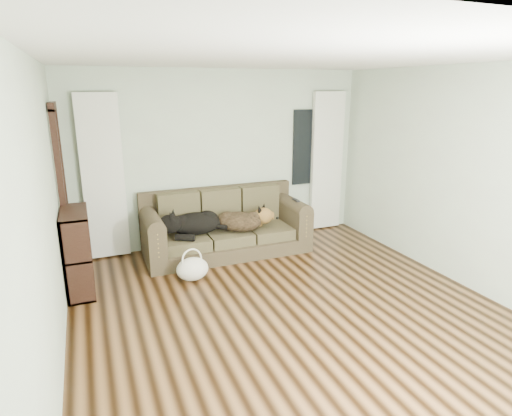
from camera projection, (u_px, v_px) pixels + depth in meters
name	position (u px, v px, depth m)	size (l,w,h in m)	color
floor	(294.00, 314.00, 4.57)	(5.00, 5.00, 0.00)	black
ceiling	(300.00, 57.00, 3.86)	(5.00, 5.00, 0.00)	white
wall_back	(221.00, 159.00, 6.44)	(4.50, 0.04, 2.60)	#B5CCAF
wall_left	(45.00, 222.00, 3.40)	(0.04, 5.00, 2.60)	#B5CCAF
wall_right	(468.00, 179.00, 5.02)	(0.04, 5.00, 2.60)	#B5CCAF
curtain_left	(103.00, 178.00, 5.80)	(0.55, 0.08, 2.25)	silver
curtain_right	(327.00, 162.00, 7.06)	(0.55, 0.08, 2.25)	silver
window_pane	(307.00, 147.00, 6.91)	(0.50, 0.03, 1.20)	black
door_casing	(63.00, 194.00, 5.32)	(0.07, 0.60, 2.10)	black
sofa	(226.00, 223.00, 6.17)	(2.35, 1.01, 0.96)	#2E2515
dog_black_lab	(193.00, 225.00, 5.97)	(0.72, 0.50, 0.30)	black
dog_shepherd	(242.00, 221.00, 6.13)	(0.67, 0.47, 0.30)	black
tv_remote	(296.00, 200.00, 6.31)	(0.05, 0.17, 0.02)	black
tote_bag	(192.00, 268.00, 5.34)	(0.40, 0.31, 0.29)	beige
bookshelf	(78.00, 251.00, 4.98)	(0.29, 0.78, 0.98)	black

